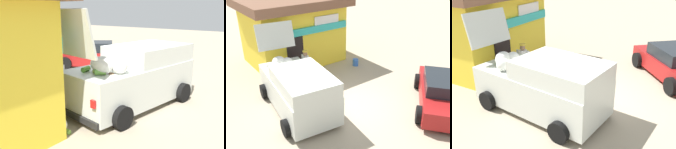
# 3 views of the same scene
# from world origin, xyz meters

# --- Properties ---
(ground_plane) EXTENTS (60.00, 60.00, 0.00)m
(ground_plane) POSITION_xyz_m (0.00, 0.00, 0.00)
(ground_plane) COLOR tan
(storefront_bar) EXTENTS (5.60, 4.39, 3.61)m
(storefront_bar) POSITION_xyz_m (0.49, 5.67, 1.87)
(storefront_bar) COLOR yellow
(storefront_bar) RESTS_ON ground_plane
(delivery_van) EXTENTS (2.62, 4.78, 3.02)m
(delivery_van) POSITION_xyz_m (-1.83, 0.89, 0.95)
(delivery_van) COLOR silver
(delivery_van) RESTS_ON ground_plane
(parked_sedan) EXTENTS (4.32, 3.98, 1.33)m
(parked_sedan) POSITION_xyz_m (3.05, -2.43, 0.63)
(parked_sedan) COLOR maroon
(parked_sedan) RESTS_ON ground_plane
(vendor_standing) EXTENTS (0.39, 0.56, 1.63)m
(vendor_standing) POSITION_xyz_m (-0.38, 2.77, 0.93)
(vendor_standing) COLOR #726047
(vendor_standing) RESTS_ON ground_plane
(customer_bending) EXTENTS (0.72, 0.76, 1.36)m
(customer_bending) POSITION_xyz_m (-1.85, 2.60, 0.84)
(customer_bending) COLOR #726047
(customer_bending) RESTS_ON ground_plane
(unloaded_banana_pile) EXTENTS (0.84, 0.93, 0.46)m
(unloaded_banana_pile) POSITION_xyz_m (-1.46, 3.85, 0.21)
(unloaded_banana_pile) COLOR silver
(unloaded_banana_pile) RESTS_ON ground_plane
(paint_bucket) EXTENTS (0.32, 0.32, 0.39)m
(paint_bucket) POSITION_xyz_m (2.84, 2.87, 0.19)
(paint_bucket) COLOR blue
(paint_bucket) RESTS_ON ground_plane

